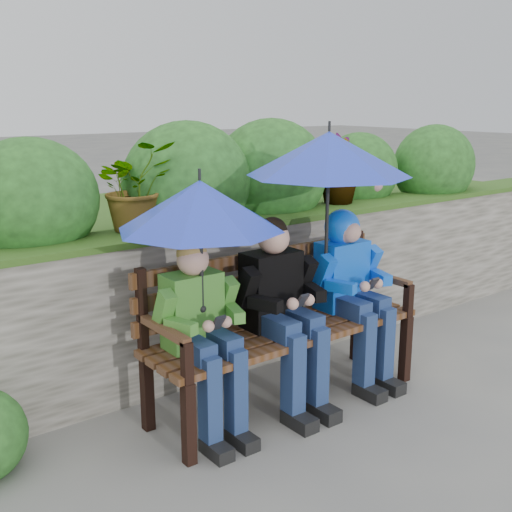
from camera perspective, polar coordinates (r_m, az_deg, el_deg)
ground at (r=4.00m, az=0.89°, el=-13.63°), size 60.00×60.00×0.00m
garden_backdrop at (r=5.02m, az=-11.31°, el=-0.55°), size 8.00×2.85×1.76m
park_bench at (r=3.95m, az=2.02°, el=-5.43°), size 1.80×0.53×0.95m
boy_left at (r=3.52m, az=-4.83°, el=-6.34°), size 0.47×0.55×1.11m
boy_middle at (r=3.82m, az=2.31°, el=-4.29°), size 0.52×0.60×1.17m
boy_right at (r=4.21m, az=8.46°, el=-2.23°), size 0.50×0.60×1.15m
umbrella_left at (r=3.37m, az=-4.99°, el=4.49°), size 0.90×0.90×0.78m
umbrella_right at (r=3.95m, az=6.48°, el=8.99°), size 1.01×1.01×0.98m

